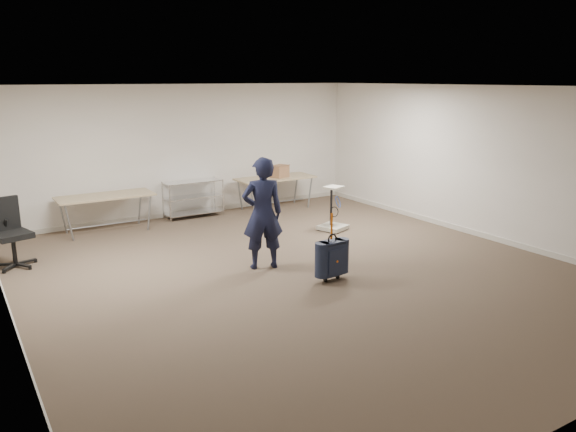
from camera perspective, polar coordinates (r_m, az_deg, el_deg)
ground at (r=8.70m, az=1.16°, el=-5.76°), size 9.00×9.00×0.00m
room_shell at (r=9.82m, az=-3.23°, el=-3.18°), size 8.00×9.00×9.00m
folding_table_left at (r=11.35m, az=-18.08°, el=1.76°), size 1.80×0.75×0.73m
folding_table_right at (r=12.76m, az=-1.30°, el=3.72°), size 1.80×0.75×0.73m
wire_shelf at (r=12.20m, az=-9.61°, el=1.92°), size 1.22×0.47×0.80m
person at (r=8.69m, az=-2.60°, el=0.26°), size 0.73×0.58×1.76m
suitcase at (r=8.29m, az=4.48°, el=-4.28°), size 0.39×0.24×1.02m
office_chair at (r=9.90m, az=-26.19°, el=-2.77°), size 0.67×0.67×1.10m
equipment_cart at (r=11.06m, az=4.60°, el=-0.28°), size 0.61×0.61×0.88m
cardboard_box at (r=12.74m, az=-0.84°, el=4.58°), size 0.43×0.38×0.27m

